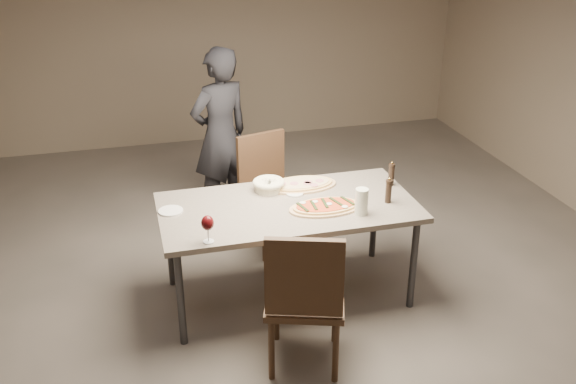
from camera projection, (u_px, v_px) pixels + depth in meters
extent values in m
plane|color=#605852|center=(288.00, 294.00, 4.82)|extent=(7.00, 7.00, 0.00)
plane|color=gray|center=(209.00, 23.00, 7.29)|extent=(6.00, 0.00, 6.00)
cube|color=slate|center=(288.00, 207.00, 4.51)|extent=(1.80, 0.90, 0.04)
cylinder|color=#333335|center=(181.00, 298.00, 4.15)|extent=(0.05, 0.05, 0.71)
cylinder|color=#333335|center=(413.00, 264.00, 4.53)|extent=(0.05, 0.05, 0.71)
cylinder|color=#333335|center=(170.00, 244.00, 4.80)|extent=(0.05, 0.05, 0.71)
cylinder|color=#333335|center=(374.00, 218.00, 5.18)|extent=(0.05, 0.05, 0.71)
ellipsoid|color=white|center=(329.00, 203.00, 4.43)|extent=(0.04, 0.04, 0.01)
ellipsoid|color=white|center=(345.00, 206.00, 4.39)|extent=(0.04, 0.04, 0.01)
ellipsoid|color=white|center=(315.00, 201.00, 4.46)|extent=(0.04, 0.04, 0.01)
ellipsoid|color=white|center=(303.00, 202.00, 4.45)|extent=(0.04, 0.04, 0.01)
cube|color=#213014|center=(303.00, 207.00, 4.38)|extent=(0.05, 0.15, 0.01)
cube|color=#213014|center=(314.00, 205.00, 4.41)|extent=(0.03, 0.15, 0.01)
cube|color=#213014|center=(325.00, 203.00, 4.44)|extent=(0.03, 0.15, 0.01)
cube|color=#213014|center=(336.00, 201.00, 4.46)|extent=(0.06, 0.15, 0.01)
cube|color=#213014|center=(347.00, 200.00, 4.48)|extent=(0.06, 0.15, 0.01)
cylinder|color=#CA7B82|center=(319.00, 181.00, 4.79)|extent=(0.06, 0.06, 0.00)
cylinder|color=#CA7B82|center=(282.00, 184.00, 4.74)|extent=(0.06, 0.06, 0.00)
cylinder|color=#CA7B82|center=(294.00, 183.00, 4.74)|extent=(0.06, 0.06, 0.00)
cylinder|color=#CA7B82|center=(307.00, 183.00, 4.75)|extent=(0.06, 0.06, 0.00)
cylinder|color=#CA7B82|center=(308.00, 182.00, 4.77)|extent=(0.06, 0.06, 0.00)
cylinder|color=#CA7B82|center=(314.00, 185.00, 4.72)|extent=(0.06, 0.06, 0.00)
cylinder|color=#CA7B82|center=(279.00, 184.00, 4.73)|extent=(0.06, 0.06, 0.00)
cylinder|color=beige|center=(269.00, 186.00, 4.70)|extent=(0.20, 0.20, 0.08)
torus|color=beige|center=(269.00, 182.00, 4.69)|extent=(0.24, 0.24, 0.04)
cube|color=olive|center=(272.00, 183.00, 4.70)|extent=(0.07, 0.06, 0.04)
cube|color=olive|center=(266.00, 183.00, 4.71)|extent=(0.08, 0.08, 0.04)
cube|color=olive|center=(268.00, 185.00, 4.67)|extent=(0.07, 0.08, 0.04)
cylinder|color=white|center=(295.00, 194.00, 4.65)|extent=(0.12, 0.12, 0.01)
cylinder|color=gold|center=(295.00, 193.00, 4.65)|extent=(0.09, 0.09, 0.00)
cylinder|color=black|center=(388.00, 192.00, 4.50)|extent=(0.04, 0.04, 0.15)
cylinder|color=black|center=(389.00, 181.00, 4.47)|extent=(0.05, 0.05, 0.02)
sphere|color=gold|center=(389.00, 179.00, 4.46)|extent=(0.02, 0.02, 0.02)
cylinder|color=black|center=(391.00, 176.00, 4.77)|extent=(0.04, 0.04, 0.15)
cylinder|color=black|center=(392.00, 165.00, 4.73)|extent=(0.05, 0.05, 0.02)
sphere|color=gold|center=(392.00, 163.00, 4.73)|extent=(0.02, 0.02, 0.02)
cylinder|color=silver|center=(362.00, 202.00, 4.33)|extent=(0.09, 0.09, 0.19)
cylinder|color=silver|center=(209.00, 241.00, 4.02)|extent=(0.07, 0.07, 0.01)
cylinder|color=silver|center=(208.00, 235.00, 4.00)|extent=(0.01, 0.01, 0.09)
ellipsoid|color=#480A0D|center=(208.00, 223.00, 3.96)|extent=(0.08, 0.08, 0.10)
cylinder|color=white|center=(171.00, 211.00, 4.40)|extent=(0.17, 0.17, 0.01)
cube|color=#3D2919|center=(305.00, 299.00, 3.95)|extent=(0.60, 0.60, 0.04)
cylinder|color=#3D2919|center=(271.00, 349.00, 3.89)|extent=(0.04, 0.04, 0.44)
cylinder|color=#3D2919|center=(336.00, 352.00, 3.87)|extent=(0.04, 0.04, 0.44)
cylinder|color=#3D2919|center=(276.00, 311.00, 4.24)|extent=(0.04, 0.04, 0.44)
cylinder|color=#3D2919|center=(335.00, 314.00, 4.22)|extent=(0.04, 0.04, 0.44)
cube|color=#3D2919|center=(304.00, 277.00, 3.64)|extent=(0.44, 0.18, 0.50)
cube|color=#3D2919|center=(273.00, 199.00, 5.30)|extent=(0.55, 0.55, 0.04)
cylinder|color=#3D2919|center=(282.00, 210.00, 5.63)|extent=(0.04, 0.04, 0.42)
cylinder|color=#3D2919|center=(244.00, 220.00, 5.46)|extent=(0.04, 0.04, 0.42)
cylinder|color=#3D2919|center=(303.00, 227.00, 5.34)|extent=(0.04, 0.04, 0.42)
cylinder|color=#3D2919|center=(264.00, 238.00, 5.17)|extent=(0.04, 0.04, 0.42)
cube|color=#3D2919|center=(261.00, 160.00, 5.35)|extent=(0.43, 0.15, 0.47)
imported|color=black|center=(220.00, 136.00, 5.66)|extent=(0.68, 0.58, 1.58)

